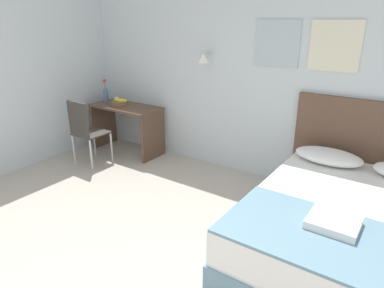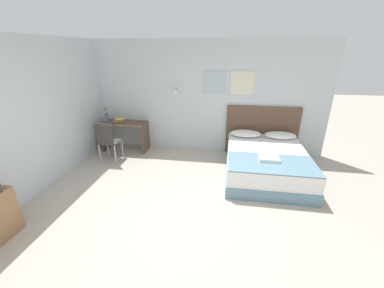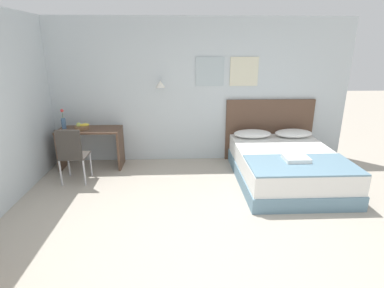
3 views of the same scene
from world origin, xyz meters
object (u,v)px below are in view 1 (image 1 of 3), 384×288
object	(u,v)px
pillow_left	(328,156)
fruit_bowl	(119,102)
flower_vase	(106,94)
bed	(346,231)
throw_blanket	(332,239)
desk_chair	(85,128)
desk	(127,120)
headboard	(373,156)
folded_towel_near_foot	(333,223)

from	to	relation	value
pillow_left	fruit_bowl	size ratio (longest dim) A/B	2.61
fruit_bowl	flower_vase	size ratio (longest dim) A/B	0.74
bed	flower_vase	xyz separation A→B (m)	(-3.81, 0.79, 0.60)
throw_blanket	desk_chair	distance (m)	3.52
throw_blanket	desk	size ratio (longest dim) A/B	1.38
bed	desk_chair	size ratio (longest dim) A/B	2.23
throw_blanket	flower_vase	size ratio (longest dim) A/B	4.26
headboard	desk_chair	distance (m)	3.61
throw_blanket	desk_chair	world-z (taller)	desk_chair
desk	desk_chair	bearing A→B (deg)	-97.95
pillow_left	folded_towel_near_foot	size ratio (longest dim) A/B	1.97
throw_blanket	fruit_bowl	xyz separation A→B (m)	(-3.49, 1.36, 0.24)
bed	flower_vase	bearing A→B (deg)	168.30
pillow_left	desk	world-z (taller)	desk
desk_chair	fruit_bowl	xyz separation A→B (m)	(-0.03, 0.70, 0.23)
pillow_left	desk	xyz separation A→B (m)	(-2.98, -0.03, -0.09)
flower_vase	desk_chair	bearing A→B (deg)	-64.16
bed	pillow_left	bearing A→B (deg)	116.12
bed	pillow_left	world-z (taller)	pillow_left
headboard	throw_blanket	distance (m)	1.67
bed	flower_vase	size ratio (longest dim) A/B	5.77
fruit_bowl	headboard	bearing A→B (deg)	4.99
desk	fruit_bowl	size ratio (longest dim) A/B	4.13
folded_towel_near_foot	desk_chair	distance (m)	3.47
pillow_left	flower_vase	bearing A→B (deg)	-179.97
throw_blanket	folded_towel_near_foot	distance (m)	0.15
pillow_left	throw_blanket	size ratio (longest dim) A/B	0.46
headboard	throw_blanket	size ratio (longest dim) A/B	1.11
bed	folded_towel_near_foot	bearing A→B (deg)	-94.10
headboard	flower_vase	size ratio (longest dim) A/B	4.72
desk	flower_vase	xyz separation A→B (m)	(-0.45, 0.02, 0.35)
folded_towel_near_foot	headboard	bearing A→B (deg)	88.77
throw_blanket	folded_towel_near_foot	xyz separation A→B (m)	(-0.03, 0.14, 0.04)
bed	desk	distance (m)	3.46
bed	desk_chair	bearing A→B (deg)	178.99
bed	flower_vase	world-z (taller)	flower_vase
bed	folded_towel_near_foot	size ratio (longest dim) A/B	5.87
headboard	desk_chair	bearing A→B (deg)	-163.82
folded_towel_near_foot	desk	xyz separation A→B (m)	(-3.33, 1.22, -0.07)
headboard	desk	world-z (taller)	headboard
throw_blanket	flower_vase	distance (m)	4.07
flower_vase	folded_towel_near_foot	bearing A→B (deg)	-18.24
headboard	throw_blanket	world-z (taller)	headboard
headboard	folded_towel_near_foot	world-z (taller)	headboard
desk	fruit_bowl	world-z (taller)	fruit_bowl
throw_blanket	folded_towel_near_foot	size ratio (longest dim) A/B	4.33
pillow_left	folded_towel_near_foot	bearing A→B (deg)	-74.11
pillow_left	headboard	bearing A→B (deg)	35.24
pillow_left	fruit_bowl	xyz separation A→B (m)	(-3.10, -0.03, 0.18)
bed	pillow_left	distance (m)	0.94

